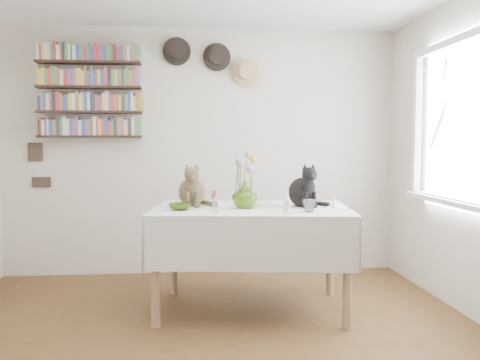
{
  "coord_description": "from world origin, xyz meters",
  "views": [
    {
      "loc": [
        -0.1,
        -2.96,
        1.32
      ],
      "look_at": [
        0.26,
        0.9,
        1.05
      ],
      "focal_mm": 38.0,
      "sensor_mm": 36.0,
      "label": 1
    }
  ],
  "objects": [
    {
      "name": "black_cat",
      "position": [
        0.78,
        1.05,
        1.0
      ],
      "size": [
        0.3,
        0.35,
        0.36
      ],
      "primitive_type": null,
      "rotation": [
        0.0,
        0.0,
        0.25
      ],
      "color": "black",
      "rests_on": "dining_table"
    },
    {
      "name": "window",
      "position": [
        1.97,
        0.8,
        1.4
      ],
      "size": [
        0.12,
        1.52,
        1.32
      ],
      "color": "white",
      "rests_on": "room"
    },
    {
      "name": "porcelain_figurine",
      "position": [
        1.01,
        0.93,
        0.87
      ],
      "size": [
        0.05,
        0.05,
        0.1
      ],
      "color": "white",
      "rests_on": "dining_table"
    },
    {
      "name": "drinking_glass",
      "position": [
        0.76,
        0.7,
        0.87
      ],
      "size": [
        0.11,
        0.11,
        0.09
      ],
      "primitive_type": "imported",
      "rotation": [
        0.0,
        0.0,
        0.08
      ],
      "color": "white",
      "rests_on": "dining_table"
    },
    {
      "name": "bookshelf_unit",
      "position": [
        -1.1,
        2.16,
        1.84
      ],
      "size": [
        1.0,
        0.16,
        0.91
      ],
      "color": "black",
      "rests_on": "room"
    },
    {
      "name": "room",
      "position": [
        0.0,
        0.0,
        1.25
      ],
      "size": [
        4.08,
        4.58,
        2.58
      ],
      "color": "brown",
      "rests_on": "ground"
    },
    {
      "name": "green_bowl",
      "position": [
        -0.2,
        0.89,
        0.85
      ],
      "size": [
        0.22,
        0.22,
        0.05
      ],
      "primitive_type": "imported",
      "rotation": [
        0.0,
        0.0,
        -0.39
      ],
      "color": "#8FBB39",
      "rests_on": "dining_table"
    },
    {
      "name": "wall_hats",
      "position": [
        0.12,
        2.19,
        2.17
      ],
      "size": [
        0.98,
        0.09,
        0.48
      ],
      "color": "black",
      "rests_on": "room"
    },
    {
      "name": "berry_jar",
      "position": [
        0.06,
        0.77,
        0.9
      ],
      "size": [
        0.04,
        0.04,
        0.18
      ],
      "color": "white",
      "rests_on": "dining_table"
    },
    {
      "name": "flower_vase",
      "position": [
        0.31,
        0.97,
        0.93
      ],
      "size": [
        0.26,
        0.26,
        0.21
      ],
      "primitive_type": "imported",
      "rotation": [
        0.0,
        0.0,
        -0.34
      ],
      "color": "#8FBB39",
      "rests_on": "dining_table"
    },
    {
      "name": "flower_bouquet",
      "position": [
        0.3,
        0.98,
        1.17
      ],
      "size": [
        0.17,
        0.12,
        0.39
      ],
      "color": "#4C7233",
      "rests_on": "flower_vase"
    },
    {
      "name": "wall_art_plaques",
      "position": [
        -1.63,
        2.23,
        1.12
      ],
      "size": [
        0.21,
        0.02,
        0.44
      ],
      "color": "#38281E",
      "rests_on": "room"
    },
    {
      "name": "tabby_cat",
      "position": [
        -0.11,
        1.17,
        1.0
      ],
      "size": [
        0.24,
        0.3,
        0.35
      ],
      "primitive_type": null,
      "rotation": [
        0.0,
        0.0,
        0.01
      ],
      "color": "brown",
      "rests_on": "dining_table"
    },
    {
      "name": "dining_table",
      "position": [
        0.36,
        1.0,
        0.62
      ],
      "size": [
        1.65,
        1.17,
        0.82
      ],
      "color": "white",
      "rests_on": "room"
    },
    {
      "name": "candlestick",
      "position": [
        0.58,
        0.61,
        0.88
      ],
      "size": [
        0.05,
        0.05,
        0.17
      ],
      "color": "white",
      "rests_on": "dining_table"
    }
  ]
}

